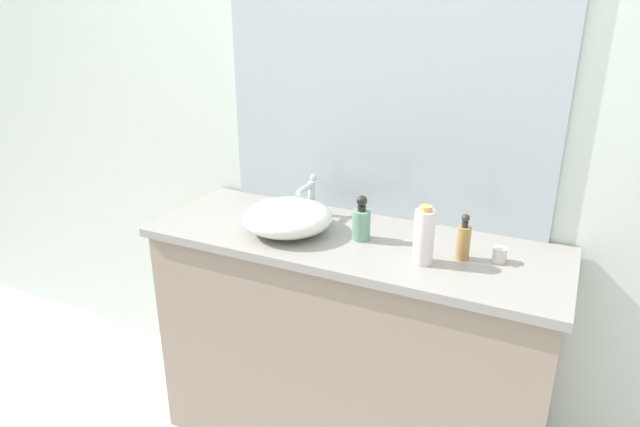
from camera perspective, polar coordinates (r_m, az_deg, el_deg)
name	(u,v)px	position (r m, az deg, el deg)	size (l,w,h in m)	color
bathroom_wall_rear	(385,110)	(2.11, 6.68, 10.48)	(6.00, 0.06, 2.60)	silver
vanity_counter	(350,347)	(2.18, 3.09, -13.42)	(1.46, 0.52, 0.90)	gray
wall_mirror_panel	(385,43)	(2.04, 6.68, 16.88)	(1.25, 0.01, 1.28)	#B2BCC6
sink_basin	(288,217)	(1.99, -3.33, -0.38)	(0.32, 0.32, 0.11)	silver
faucet	(310,192)	(2.12, -1.06, 2.17)	(0.03, 0.14, 0.16)	silver
soap_dispenser	(361,222)	(1.93, 4.24, -0.85)	(0.06, 0.06, 0.16)	gray
lotion_bottle	(463,240)	(1.83, 14.42, -2.68)	(0.04, 0.04, 0.15)	#AC8247
perfume_bottle	(424,236)	(1.77, 10.56, -2.29)	(0.07, 0.07, 0.19)	white
candle_jar	(499,255)	(1.86, 17.84, -4.03)	(0.05, 0.05, 0.05)	silver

